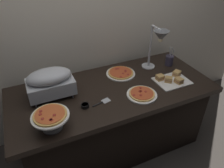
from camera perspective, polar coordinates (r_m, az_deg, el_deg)
ground_plane at (r=2.53m, az=0.20°, el=-15.28°), size 8.00×8.00×0.00m
back_wall at (r=2.23m, az=-5.27°, el=15.10°), size 4.40×0.04×2.40m
buffet_table at (r=2.25m, az=0.21°, el=-8.91°), size 1.90×0.84×0.76m
chafing_dish at (r=1.91m, az=-16.05°, el=0.58°), size 0.39×0.24×0.27m
heat_lamp at (r=2.15m, az=12.21°, el=11.39°), size 0.15×0.30×0.47m
pizza_plate_front at (r=1.94m, az=7.90°, el=-2.66°), size 0.27×0.27×0.03m
pizza_plate_center at (r=2.22m, az=2.30°, el=2.91°), size 0.30×0.30×0.03m
pizza_plate_raised_stand at (r=1.61m, az=-15.98°, el=-8.28°), size 0.27×0.27×0.14m
sandwich_platter at (r=2.19m, az=15.49°, el=1.25°), size 0.32×0.25×0.06m
sauce_cup_near at (r=1.80m, az=-7.16°, el=-5.65°), size 0.07×0.07×0.03m
utensil_holder at (r=2.45m, az=14.90°, el=6.10°), size 0.08×0.08×0.22m
serving_spatula at (r=1.85m, az=-2.66°, el=-4.87°), size 0.17×0.07×0.01m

